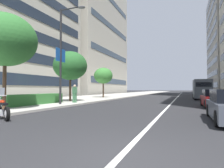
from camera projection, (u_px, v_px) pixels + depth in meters
The scene contains 13 objects.
ground_plane at pixel (118, 159), 3.78m from camera, with size 400.00×400.00×0.00m, color #262628.
sidewalk_right_plaza at pixel (110, 96), 36.20m from camera, with size 160.00×10.09×0.15m, color #B2ADA3.
lane_centre_stripe at pixel (178, 96), 36.35m from camera, with size 110.00×0.16×0.01m, color silver.
motorcycle_mid_row at pixel (3, 110), 8.79m from camera, with size 1.06×1.98×1.48m.
car_lead_in_lane at pixel (216, 99), 14.25m from camera, with size 4.20×1.97×1.38m.
delivery_van_ahead at pixel (202, 89), 25.12m from camera, with size 5.02×2.18×2.64m.
street_lamp_with_banners at pixel (64, 47), 15.64m from camera, with size 1.26×2.41×8.05m.
clipped_hedge_bed at pixel (35, 99), 15.38m from camera, with size 6.00×1.10×0.84m, color #337033.
street_tree_by_lamp_post at pixel (5, 40), 11.64m from camera, with size 3.84×3.84×5.95m.
street_tree_near_plaza_corner at pixel (70, 66), 19.58m from camera, with size 3.53×3.53×5.21m.
street_tree_far_plaza at pixel (103, 76), 28.50m from camera, with size 2.85×2.85×4.52m.
pedestrian_on_plaza at pixel (75, 94), 17.41m from camera, with size 0.36×0.46×1.66m.
office_tower_far_right_block at pixel (82, 21), 58.43m from camera, with size 29.46×20.81×45.46m.
Camera 1 is at (-3.60, -1.28, 1.41)m, focal length 29.96 mm.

